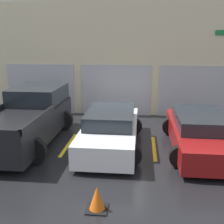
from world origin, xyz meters
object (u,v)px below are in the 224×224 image
sedan_white (111,129)px  traffic_cone (97,199)px  pickup_truck (29,118)px  sedan_side (200,133)px

sedan_white → traffic_cone: bearing=-88.2°
traffic_cone → pickup_truck: bearing=127.9°
sedan_white → traffic_cone: 3.76m
sedan_white → pickup_truck: bearing=175.3°
pickup_truck → sedan_white: size_ratio=1.15×
pickup_truck → sedan_side: 5.99m
sedan_white → sedan_side: (2.99, -0.00, -0.01)m
sedan_side → traffic_cone: 4.73m
sedan_white → sedan_side: sedan_white is taller
pickup_truck → traffic_cone: bearing=-52.1°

